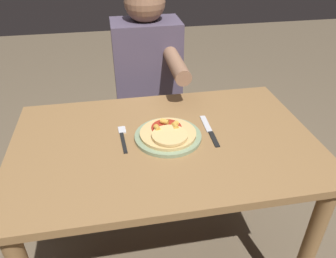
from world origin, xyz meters
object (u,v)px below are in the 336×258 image
(fork, at_px, (123,137))
(pizza, at_px, (168,133))
(dining_table, at_px, (165,166))
(plate, at_px, (168,136))
(knife, at_px, (210,131))
(person_diner, at_px, (148,79))

(fork, bearing_deg, pizza, -11.87)
(dining_table, bearing_deg, plate, 36.47)
(knife, bearing_deg, person_diner, 105.42)
(dining_table, bearing_deg, fork, 164.34)
(dining_table, xyz_separation_m, fork, (-0.15, 0.04, 0.13))
(knife, relative_size, person_diner, 0.18)
(plate, height_order, fork, plate)
(plate, height_order, person_diner, person_diner)
(person_diner, bearing_deg, dining_table, -91.75)
(fork, height_order, knife, same)
(knife, bearing_deg, dining_table, -172.21)
(pizza, bearing_deg, person_diner, 89.70)
(dining_table, distance_m, person_diner, 0.63)
(fork, distance_m, person_diner, 0.60)
(dining_table, bearing_deg, person_diner, 88.25)
(pizza, distance_m, fork, 0.17)
(dining_table, xyz_separation_m, knife, (0.18, 0.02, 0.13))
(pizza, xyz_separation_m, fork, (-0.17, 0.04, -0.02))
(dining_table, xyz_separation_m, person_diner, (0.02, 0.62, 0.09))
(dining_table, height_order, person_diner, person_diner)
(plate, xyz_separation_m, fork, (-0.17, 0.03, -0.00))
(knife, xyz_separation_m, person_diner, (-0.16, 0.59, -0.03))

